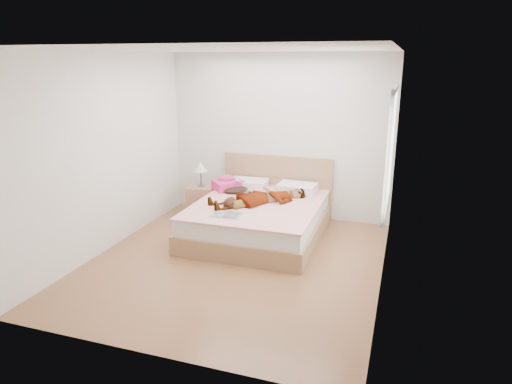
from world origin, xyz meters
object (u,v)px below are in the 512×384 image
magazine (226,215)px  coffee_mug (228,204)px  towel (228,183)px  bed (260,216)px  plush_toy (230,202)px  nightstand (202,199)px  phone (238,180)px  woman (261,195)px

magazine → coffee_mug: bearing=106.5°
towel → magazine: (0.44, -1.18, -0.08)m
bed → plush_toy: size_ratio=8.66×
nightstand → phone: bearing=-7.0°
bed → magazine: (-0.24, -0.73, 0.24)m
plush_toy → woman: bearing=47.8°
woman → phone: phone is taller
towel → plush_toy: bearing=-66.7°
bed → coffee_mug: 0.61m
coffee_mug → magazine: bearing=-73.5°
bed → coffee_mug: bed is taller
phone → towel: towel is taller
coffee_mug → phone: bearing=100.9°
towel → phone: bearing=-21.8°
woman → plush_toy: bearing=-84.7°
plush_toy → nightstand: bearing=134.3°
towel → plush_toy: 0.92m
towel → coffee_mug: towel is taller
phone → bed: 0.74m
bed → magazine: bearing=-108.1°
towel → nightstand: nightstand is taller
nightstand → magazine: bearing=-52.5°
magazine → coffee_mug: (-0.09, 0.31, 0.04)m
woman → coffee_mug: 0.53m
phone → nightstand: size_ratio=0.11×
magazine → plush_toy: 0.34m
towel → woman: bearing=-34.5°
bed → towel: bearing=146.7°
towel → plush_toy: size_ratio=2.32×
plush_toy → coffee_mug: bearing=-124.1°
nightstand → towel: bearing=-0.3°
phone → coffee_mug: (0.15, -0.79, -0.15)m
phone → bed: (0.48, -0.37, -0.43)m
magazine → nightstand: size_ratio=0.44×
towel → magazine: size_ratio=1.38×
woman → nightstand: nightstand is taller
phone → nightstand: 0.78m
bed → woman: bearing=-61.2°
plush_toy → nightstand: nightstand is taller
phone → towel: size_ratio=0.18×
woman → bed: (-0.02, 0.03, -0.34)m
phone → bed: bed is taller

